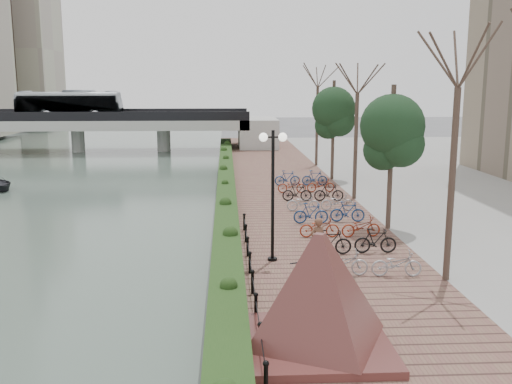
{
  "coord_description": "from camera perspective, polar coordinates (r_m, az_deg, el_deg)",
  "views": [
    {
      "loc": [
        0.6,
        -16.05,
        6.96
      ],
      "look_at": [
        2.01,
        10.37,
        2.0
      ],
      "focal_mm": 40.0,
      "sensor_mm": 36.0,
      "label": 1
    }
  ],
  "objects": [
    {
      "name": "street_trees",
      "position": [
        29.85,
        11.36,
        4.11
      ],
      "size": [
        3.2,
        37.12,
        6.8
      ],
      "color": "#362920",
      "rests_on": "promenade"
    },
    {
      "name": "motorcycle",
      "position": [
        17.48,
        5.36,
        -9.24
      ],
      "size": [
        1.11,
        1.8,
        1.08
      ],
      "primitive_type": null,
      "rotation": [
        0.0,
        0.0,
        0.36
      ],
      "color": "black",
      "rests_on": "promenade"
    },
    {
      "name": "bicycle_parking",
      "position": [
        28.53,
        6.92,
        -1.57
      ],
      "size": [
        2.4,
        19.89,
        1.0
      ],
      "color": "#A0A0A4",
      "rests_on": "promenade"
    },
    {
      "name": "granite_monument",
      "position": [
        14.33,
        6.25,
        -9.76
      ],
      "size": [
        5.09,
        5.09,
        2.93
      ],
      "color": "#4B2420",
      "rests_on": "promenade"
    },
    {
      "name": "chain_fence",
      "position": [
        19.07,
        -0.49,
        -8.07
      ],
      "size": [
        0.1,
        14.1,
        0.7
      ],
      "color": "black",
      "rests_on": "promenade"
    },
    {
      "name": "pedestrian",
      "position": [
        21.16,
        6.16,
        -4.82
      ],
      "size": [
        0.73,
        0.61,
        1.7
      ],
      "primitive_type": "imported",
      "rotation": [
        0.0,
        0.0,
        3.53
      ],
      "color": "brown",
      "rests_on": "promenade"
    },
    {
      "name": "river_water",
      "position": [
        44.46,
        -23.54,
        0.74
      ],
      "size": [
        30.0,
        130.0,
        0.02
      ],
      "primitive_type": "cube",
      "color": "#4C5F54",
      "rests_on": "ground"
    },
    {
      "name": "bridge",
      "position": [
        63.15,
        -17.6,
        6.87
      ],
      "size": [
        36.0,
        10.77,
        6.5
      ],
      "color": "#ADADA7",
      "rests_on": "ground"
    },
    {
      "name": "hedge",
      "position": [
        36.57,
        -3.0,
        0.91
      ],
      "size": [
        1.1,
        56.0,
        0.6
      ],
      "primitive_type": "cube",
      "color": "#1B3914",
      "rests_on": "promenade"
    },
    {
      "name": "promenade",
      "position": [
        34.38,
        2.69,
        -0.65
      ],
      "size": [
        8.0,
        75.0,
        0.5
      ],
      "primitive_type": "cube",
      "color": "brown",
      "rests_on": "ground"
    },
    {
      "name": "lamppost",
      "position": [
        20.76,
        1.7,
        2.45
      ],
      "size": [
        1.02,
        0.32,
        4.87
      ],
      "color": "black",
      "rests_on": "promenade"
    },
    {
      "name": "ground",
      "position": [
        17.5,
        -4.89,
        -12.86
      ],
      "size": [
        220.0,
        220.0,
        0.0
      ],
      "primitive_type": "plane",
      "color": "#59595B",
      "rests_on": "ground"
    }
  ]
}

